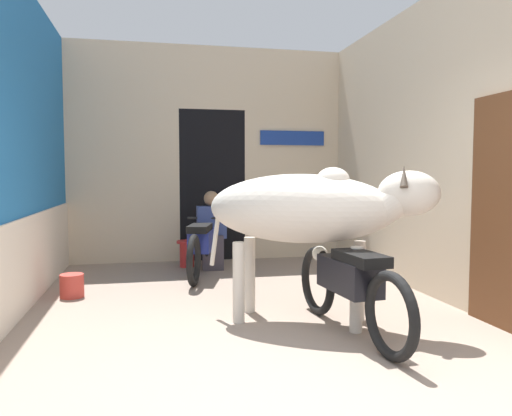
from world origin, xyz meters
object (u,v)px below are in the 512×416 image
(plastic_stool, at_px, (187,253))
(bucket, at_px, (72,286))
(cow, at_px, (311,210))
(shopkeeper_seated, at_px, (212,228))
(motorcycle_far, at_px, (202,244))
(motorcycle_near, at_px, (349,283))

(plastic_stool, distance_m, bucket, 2.10)
(cow, height_order, plastic_stool, cow)
(shopkeeper_seated, height_order, bucket, shopkeeper_seated)
(cow, height_order, shopkeeper_seated, cow)
(motorcycle_far, distance_m, shopkeeper_seated, 0.56)
(motorcycle_near, height_order, shopkeeper_seated, shopkeeper_seated)
(shopkeeper_seated, bearing_deg, bucket, -142.05)
(motorcycle_far, xyz_separation_m, bucket, (-1.54, -0.86, -0.30))
(motorcycle_far, height_order, plastic_stool, motorcycle_far)
(motorcycle_near, bearing_deg, plastic_stool, 108.39)
(shopkeeper_seated, bearing_deg, motorcycle_near, -76.13)
(shopkeeper_seated, distance_m, bucket, 2.25)
(cow, bearing_deg, motorcycle_far, 108.43)
(shopkeeper_seated, xyz_separation_m, bucket, (-1.74, -1.35, -0.46))
(cow, bearing_deg, bucket, 147.93)
(bucket, bearing_deg, motorcycle_near, -36.12)
(motorcycle_near, distance_m, shopkeeper_seated, 3.30)
(motorcycle_far, bearing_deg, bucket, -150.94)
(bucket, bearing_deg, motorcycle_far, 29.06)
(motorcycle_far, relative_size, shopkeeper_seated, 1.63)
(plastic_stool, bearing_deg, motorcycle_near, -71.61)
(motorcycle_far, distance_m, bucket, 1.79)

